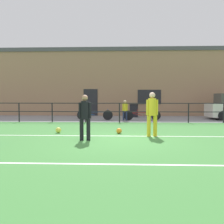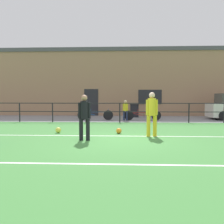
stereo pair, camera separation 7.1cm
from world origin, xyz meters
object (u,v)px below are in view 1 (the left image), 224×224
player_striker (152,111)px  soccer_ball_match (58,130)px  bicycle_parked_0 (95,115)px  trash_bin_0 (134,110)px  spectator_child (125,109)px  player_goalkeeper (85,115)px  soccer_ball_spare (119,131)px  bicycle_parked_1 (142,115)px

player_striker → soccer_ball_match: 3.98m
bicycle_parked_0 → trash_bin_0: size_ratio=2.39×
spectator_child → bicycle_parked_0: bearing=13.1°
trash_bin_0 → player_goalkeeper: bearing=-101.9°
soccer_ball_spare → trash_bin_0: trash_bin_0 is taller
spectator_child → bicycle_parked_1: spectator_child is taller
player_striker → bicycle_parked_0: (-2.93, 6.35, -0.61)m
bicycle_parked_1 → soccer_ball_spare: bearing=-103.3°
soccer_ball_match → spectator_child: 6.15m
soccer_ball_spare → bicycle_parked_0: size_ratio=0.10×
spectator_child → bicycle_parked_1: size_ratio=0.55×
soccer_ball_spare → trash_bin_0: 8.23m
spectator_child → trash_bin_0: (0.65, 2.66, -0.24)m
player_goalkeeper → soccer_ball_spare: bearing=51.5°
trash_bin_0 → player_striker: bearing=-87.8°
soccer_ball_match → bicycle_parked_1: size_ratio=0.10×
player_goalkeeper → bicycle_parked_1: 7.81m
player_goalkeeper → player_striker: bearing=18.8°
player_goalkeeper → bicycle_parked_1: size_ratio=0.68×
bicycle_parked_0 → trash_bin_0: 3.58m
player_goalkeeper → trash_bin_0: bearing=73.8°
spectator_child → player_goalkeeper: bearing=97.5°
soccer_ball_match → bicycle_parked_1: bearing=55.2°
bicycle_parked_0 → player_goalkeeper: bearing=-86.1°
spectator_child → bicycle_parked_0: 1.97m
player_striker → soccer_ball_spare: 1.67m
soccer_ball_spare → bicycle_parked_0: bicycle_parked_0 is taller
player_goalkeeper → soccer_ball_match: (-1.40, 1.77, -0.78)m
spectator_child → trash_bin_0: bearing=-85.1°
player_striker → bicycle_parked_1: (0.07, 6.35, -0.62)m
bicycle_parked_0 → bicycle_parked_1: bearing=0.0°
player_goalkeeper → bicycle_parked_1: (2.50, 7.38, -0.56)m
soccer_ball_match → bicycle_parked_1: (3.90, 5.61, 0.22)m
player_striker → bicycle_parked_1: player_striker is taller
player_goalkeeper → bicycle_parked_0: 7.42m
bicycle_parked_1 → trash_bin_0: size_ratio=2.44×
soccer_ball_spare → bicycle_parked_0: 5.93m
spectator_child → bicycle_parked_1: (1.07, 0.19, -0.40)m
player_goalkeeper → bicycle_parked_0: (-0.50, 7.38, -0.55)m
soccer_ball_match → trash_bin_0: bearing=66.7°
player_goalkeeper → soccer_ball_match: bearing=124.1°
soccer_ball_match → trash_bin_0: trash_bin_0 is taller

